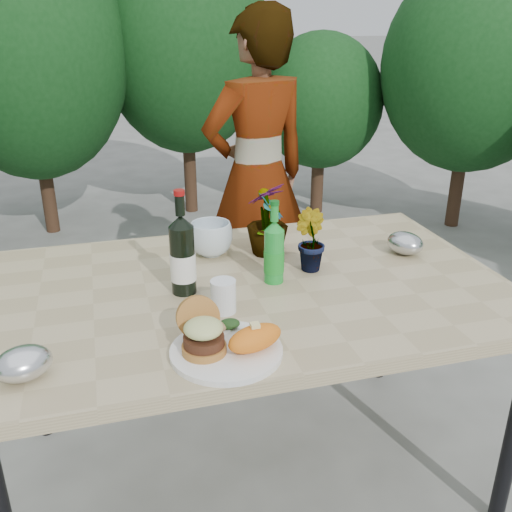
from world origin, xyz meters
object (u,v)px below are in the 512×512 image
object	(u,v)px
patio_table	(249,301)
wine_bottle	(183,256)
dinner_plate	(226,351)
person	(257,177)

from	to	relation	value
patio_table	wine_bottle	distance (m)	0.27
dinner_plate	wine_bottle	size ratio (longest dim) A/B	0.88
patio_table	person	size ratio (longest dim) A/B	1.01
dinner_plate	person	size ratio (longest dim) A/B	0.18
dinner_plate	wine_bottle	xyz separation A→B (m)	(-0.05, 0.37, 0.11)
patio_table	dinner_plate	bearing A→B (deg)	-113.16
dinner_plate	person	distance (m)	1.51
person	patio_table	bearing A→B (deg)	58.05
patio_table	person	distance (m)	1.12
person	wine_bottle	bearing A→B (deg)	48.66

